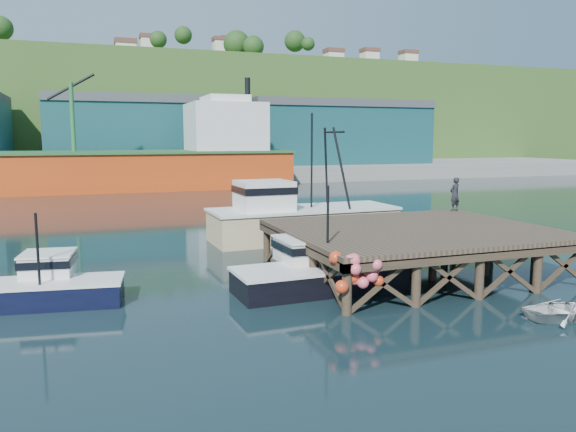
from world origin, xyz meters
name	(u,v)px	position (x,y,z in m)	size (l,w,h in m)	color
ground	(304,282)	(0.00, 0.00, 0.00)	(300.00, 300.00, 0.00)	black
wharf	(416,232)	(5.50, -0.19, 1.94)	(12.00, 10.00, 2.62)	brown
far_quay	(145,171)	(0.00, 70.00, 1.00)	(160.00, 40.00, 2.00)	gray
warehouse_mid	(147,136)	(0.00, 65.00, 6.50)	(28.00, 16.00, 9.00)	#194A52
warehouse_right	(330,136)	(30.00, 65.00, 6.50)	(30.00, 16.00, 9.00)	#194A52
cargo_ship	(89,163)	(-8.46, 48.00, 3.31)	(55.50, 10.00, 13.75)	#DB4614
hillside	(129,114)	(0.00, 100.00, 11.00)	(220.00, 50.00, 22.00)	#2D511E
boat_navy	(45,285)	(-10.40, 0.39, 0.72)	(5.98, 3.53, 3.59)	black
boat_black	(317,270)	(0.11, -1.18, 0.81)	(7.23, 6.09, 4.41)	black
trawler	(300,214)	(3.50, 9.70, 1.59)	(11.65, 4.44, 7.73)	#D1BC87
dinghy	(566,310)	(6.82, -7.68, 0.31)	(2.10, 2.95, 0.61)	silver
dockworker	(455,194)	(10.90, 4.40, 3.08)	(0.70, 0.46, 1.91)	black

